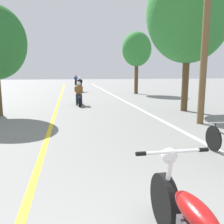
{
  "coord_description": "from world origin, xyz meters",
  "views": [
    {
      "loc": [
        -1.04,
        -1.24,
        1.91
      ],
      "look_at": [
        0.02,
        4.58,
        0.9
      ],
      "focal_mm": 38.0,
      "sensor_mm": 36.0,
      "label": 1
    }
  ],
  "objects_px": {
    "roadside_tree_right_near": "(189,14)",
    "motorcycle_rider_lead": "(79,96)",
    "roadside_tree_right_far": "(137,50)",
    "motorcycle_rider_mid": "(80,86)",
    "motorcycle_rider_far": "(76,81)",
    "utility_pole": "(207,18)"
  },
  "relations": [
    {
      "from": "roadside_tree_right_near",
      "to": "motorcycle_rider_lead",
      "type": "height_order",
      "value": "roadside_tree_right_near"
    },
    {
      "from": "roadside_tree_right_far",
      "to": "motorcycle_rider_mid",
      "type": "relative_size",
      "value": 2.58
    },
    {
      "from": "roadside_tree_right_far",
      "to": "motorcycle_rider_far",
      "type": "distance_m",
      "value": 15.7
    },
    {
      "from": "roadside_tree_right_far",
      "to": "motorcycle_rider_mid",
      "type": "height_order",
      "value": "roadside_tree_right_far"
    },
    {
      "from": "utility_pole",
      "to": "motorcycle_rider_mid",
      "type": "xyz_separation_m",
      "value": [
        -3.72,
        15.05,
        -3.22
      ]
    },
    {
      "from": "roadside_tree_right_far",
      "to": "motorcycle_rider_far",
      "type": "relative_size",
      "value": 2.58
    },
    {
      "from": "motorcycle_rider_far",
      "to": "motorcycle_rider_mid",
      "type": "bearing_deg",
      "value": -89.83
    },
    {
      "from": "roadside_tree_right_far",
      "to": "motorcycle_rider_far",
      "type": "height_order",
      "value": "roadside_tree_right_far"
    },
    {
      "from": "roadside_tree_right_near",
      "to": "motorcycle_rider_lead",
      "type": "distance_m",
      "value": 7.09
    },
    {
      "from": "motorcycle_rider_mid",
      "to": "motorcycle_rider_far",
      "type": "distance_m",
      "value": 11.63
    },
    {
      "from": "motorcycle_rider_mid",
      "to": "roadside_tree_right_near",
      "type": "bearing_deg",
      "value": -69.83
    },
    {
      "from": "roadside_tree_right_near",
      "to": "motorcycle_rider_far",
      "type": "height_order",
      "value": "roadside_tree_right_near"
    },
    {
      "from": "motorcycle_rider_lead",
      "to": "motorcycle_rider_far",
      "type": "distance_m",
      "value": 20.9
    },
    {
      "from": "roadside_tree_right_near",
      "to": "motorcycle_rider_lead",
      "type": "bearing_deg",
      "value": 149.28
    },
    {
      "from": "roadside_tree_right_far",
      "to": "motorcycle_rider_lead",
      "type": "xyz_separation_m",
      "value": [
        -5.22,
        -6.28,
        -3.24
      ]
    },
    {
      "from": "roadside_tree_right_near",
      "to": "utility_pole",
      "type": "bearing_deg",
      "value": -105.5
    },
    {
      "from": "roadside_tree_right_near",
      "to": "roadside_tree_right_far",
      "type": "height_order",
      "value": "roadside_tree_right_near"
    },
    {
      "from": "roadside_tree_right_far",
      "to": "motorcycle_rider_lead",
      "type": "distance_m",
      "value": 8.78
    },
    {
      "from": "roadside_tree_right_far",
      "to": "motorcycle_rider_lead",
      "type": "bearing_deg",
      "value": -129.74
    },
    {
      "from": "roadside_tree_right_far",
      "to": "utility_pole",
      "type": "bearing_deg",
      "value": -94.69
    },
    {
      "from": "motorcycle_rider_mid",
      "to": "motorcycle_rider_far",
      "type": "height_order",
      "value": "motorcycle_rider_far"
    },
    {
      "from": "utility_pole",
      "to": "motorcycle_rider_far",
      "type": "relative_size",
      "value": 3.61
    }
  ]
}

